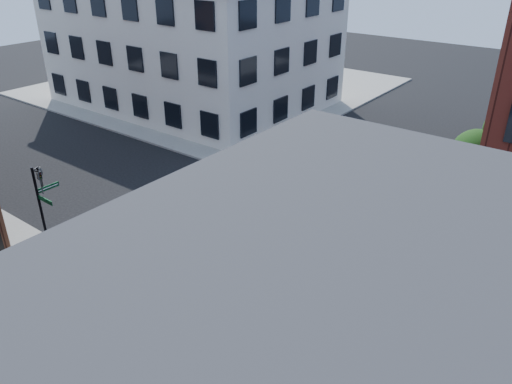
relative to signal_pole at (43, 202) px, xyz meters
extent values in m
plane|color=black|center=(6.72, 6.68, -2.86)|extent=(120.00, 120.00, 0.00)
cube|color=gray|center=(-14.28, 27.68, -2.78)|extent=(30.00, 30.00, 0.15)
cube|color=silver|center=(-12.28, 22.68, 2.64)|extent=(22.00, 16.00, 11.00)
cylinder|color=black|center=(14.22, 16.68, -1.97)|extent=(0.18, 0.18, 1.47)
cylinder|color=black|center=(14.22, 16.68, -1.24)|extent=(0.12, 0.12, 1.47)
sphere|color=#0F350E|center=(14.22, 16.68, 0.44)|extent=(2.69, 2.69, 2.69)
sphere|color=#0F350E|center=(14.47, 16.58, -0.10)|extent=(1.85, 1.85, 1.85)
cylinder|color=black|center=(14.22, 22.68, -2.04)|extent=(0.18, 0.18, 1.33)
cylinder|color=black|center=(14.22, 22.68, -1.38)|extent=(0.12, 0.12, 1.33)
sphere|color=#0F350E|center=(14.22, 22.68, 0.14)|extent=(2.43, 2.43, 2.43)
sphere|color=#0F350E|center=(14.47, 22.58, -0.35)|extent=(1.67, 1.67, 1.67)
cylinder|color=black|center=(-0.08, -0.12, -0.56)|extent=(0.12, 0.12, 4.60)
cylinder|color=black|center=(-0.08, -0.12, -2.56)|extent=(0.28, 0.28, 0.30)
cube|color=#053819|center=(0.47, -0.12, 0.29)|extent=(1.10, 0.03, 0.22)
cube|color=#053819|center=(-0.08, 0.43, 0.54)|extent=(0.03, 1.10, 0.22)
imported|color=black|center=(0.27, -0.02, 1.04)|extent=(0.22, 0.18, 1.10)
imported|color=black|center=(-0.18, 0.23, 1.04)|extent=(0.18, 0.22, 1.10)
cube|color=white|center=(18.80, 2.98, -0.65)|extent=(6.26, 3.05, 3.25)
cube|color=maroon|center=(18.70, 4.31, -0.65)|extent=(2.31, 0.20, 0.73)
cube|color=silver|center=(14.82, 2.70, -1.23)|extent=(2.27, 2.66, 2.10)
cube|color=black|center=(13.82, 2.63, -0.86)|extent=(0.25, 2.00, 0.94)
cylinder|color=black|center=(14.90, 1.60, -2.33)|extent=(1.07, 0.44, 1.05)
cylinder|color=black|center=(14.74, 3.80, -2.33)|extent=(1.07, 0.44, 1.05)
cylinder|color=black|center=(18.51, 4.06, -2.33)|extent=(1.07, 0.44, 1.05)
cube|color=red|center=(1.50, 0.98, -2.84)|extent=(0.42, 0.42, 0.04)
cone|color=red|center=(1.50, 0.98, -2.47)|extent=(0.40, 0.40, 0.77)
cylinder|color=white|center=(1.50, 0.98, -2.36)|extent=(0.30, 0.30, 0.09)
camera|label=1|loc=(19.85, -9.99, 10.61)|focal=35.00mm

